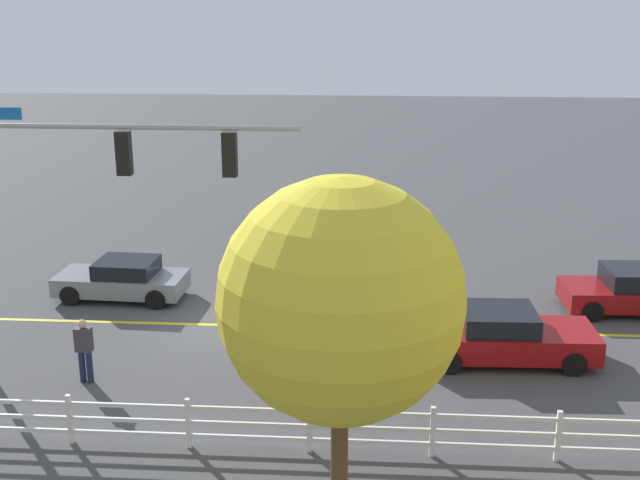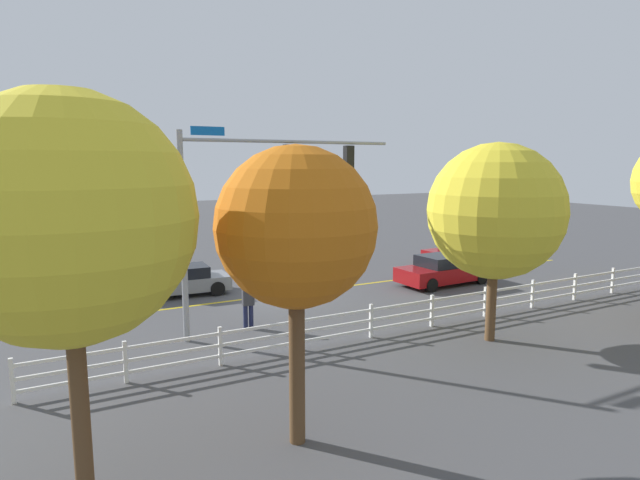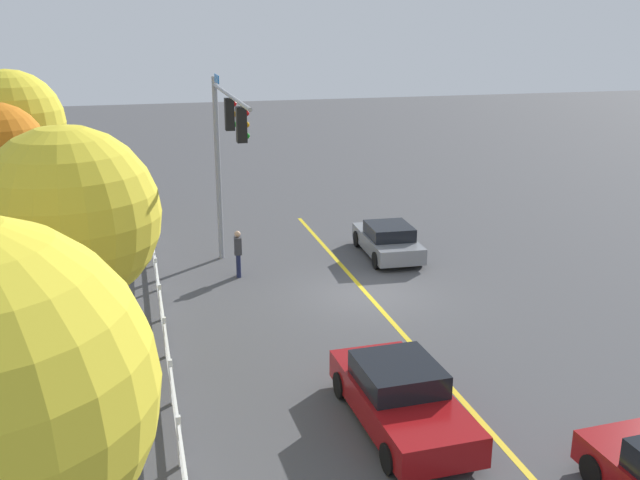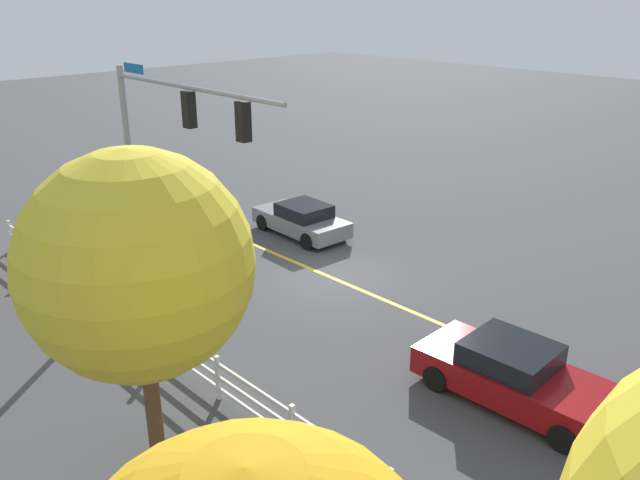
# 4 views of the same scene
# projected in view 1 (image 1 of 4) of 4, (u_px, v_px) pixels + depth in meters

# --- Properties ---
(ground_plane) EXTENTS (120.00, 120.00, 0.00)m
(ground_plane) POSITION_uv_depth(u_px,v_px,m) (227.00, 325.00, 23.77)
(ground_plane) COLOR #444447
(lane_center_stripe) EXTENTS (28.00, 0.16, 0.01)m
(lane_center_stripe) POSITION_uv_depth(u_px,v_px,m) (361.00, 329.00, 23.52)
(lane_center_stripe) COLOR gold
(lane_center_stripe) RESTS_ON ground_plane
(signal_assembly) EXTENTS (7.86, 0.38, 6.95)m
(signal_assembly) POSITION_uv_depth(u_px,v_px,m) (73.00, 196.00, 18.52)
(signal_assembly) COLOR gray
(signal_assembly) RESTS_ON ground_plane
(car_0) EXTENTS (4.17, 2.07, 1.40)m
(car_0) POSITION_uv_depth(u_px,v_px,m) (632.00, 291.00, 24.66)
(car_0) COLOR maroon
(car_0) RESTS_ON ground_plane
(car_1) EXTENTS (4.73, 2.14, 1.43)m
(car_1) POSITION_uv_depth(u_px,v_px,m) (504.00, 336.00, 21.32)
(car_1) COLOR maroon
(car_1) RESTS_ON ground_plane
(car_2) EXTENTS (4.18, 2.03, 1.30)m
(car_2) POSITION_uv_depth(u_px,v_px,m) (123.00, 279.00, 25.78)
(car_2) COLOR slate
(car_2) RESTS_ON ground_plane
(pedestrian) EXTENTS (0.43, 0.30, 1.69)m
(pedestrian) POSITION_uv_depth(u_px,v_px,m) (84.00, 348.00, 19.98)
(pedestrian) COLOR #191E3F
(pedestrian) RESTS_ON ground_plane
(white_rail_fence) EXTENTS (26.10, 0.10, 1.15)m
(white_rail_fence) POSITION_uv_depth(u_px,v_px,m) (309.00, 426.00, 16.96)
(white_rail_fence) COLOR white
(white_rail_fence) RESTS_ON ground_plane
(tree_1) EXTENTS (4.36, 4.36, 6.46)m
(tree_1) POSITION_uv_depth(u_px,v_px,m) (340.00, 300.00, 13.88)
(tree_1) COLOR brown
(tree_1) RESTS_ON ground_plane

